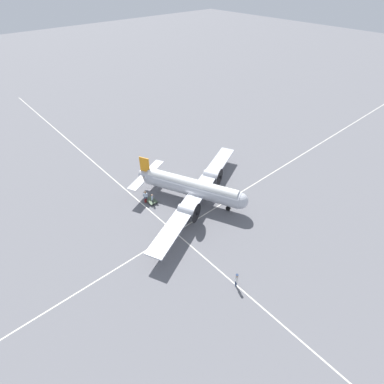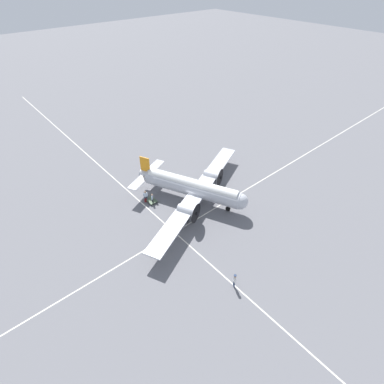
{
  "view_description": "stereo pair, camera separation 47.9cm",
  "coord_description": "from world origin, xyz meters",
  "px_view_note": "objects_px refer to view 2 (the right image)",
  "views": [
    {
      "loc": [
        22.41,
        25.41,
        28.03
      ],
      "look_at": [
        0.0,
        0.0,
        1.51
      ],
      "focal_mm": 28.0,
      "sensor_mm": 36.0,
      "label": 1
    },
    {
      "loc": [
        22.05,
        25.72,
        28.03
      ],
      "look_at": [
        0.0,
        0.0,
        1.51
      ],
      "focal_mm": 28.0,
      "sensor_mm": 36.0,
      "label": 2
    }
  ],
  "objects_px": {
    "airliner_main": "(194,188)",
    "suitcase_near_door": "(146,200)",
    "ramp_agent": "(146,195)",
    "crew_foreground": "(235,279)",
    "passenger_boarding": "(152,197)",
    "baggage_cart": "(151,200)"
  },
  "relations": [
    {
      "from": "crew_foreground",
      "to": "ramp_agent",
      "type": "xyz_separation_m",
      "value": [
        -0.84,
        -18.24,
        -0.06
      ]
    },
    {
      "from": "crew_foreground",
      "to": "suitcase_near_door",
      "type": "bearing_deg",
      "value": 33.43
    },
    {
      "from": "ramp_agent",
      "to": "airliner_main",
      "type": "bearing_deg",
      "value": -6.87
    },
    {
      "from": "airliner_main",
      "to": "passenger_boarding",
      "type": "xyz_separation_m",
      "value": [
        4.91,
        -3.57,
        -1.37
      ]
    },
    {
      "from": "airliner_main",
      "to": "suitcase_near_door",
      "type": "height_order",
      "value": "airliner_main"
    },
    {
      "from": "crew_foreground",
      "to": "passenger_boarding",
      "type": "height_order",
      "value": "crew_foreground"
    },
    {
      "from": "ramp_agent",
      "to": "crew_foreground",
      "type": "bearing_deg",
      "value": -59.44
    },
    {
      "from": "airliner_main",
      "to": "passenger_boarding",
      "type": "height_order",
      "value": "airliner_main"
    },
    {
      "from": "suitcase_near_door",
      "to": "baggage_cart",
      "type": "distance_m",
      "value": 0.82
    },
    {
      "from": "suitcase_near_door",
      "to": "passenger_boarding",
      "type": "bearing_deg",
      "value": 125.72
    },
    {
      "from": "suitcase_near_door",
      "to": "baggage_cart",
      "type": "xyz_separation_m",
      "value": [
        -0.63,
        0.52,
        -0.0
      ]
    },
    {
      "from": "airliner_main",
      "to": "ramp_agent",
      "type": "distance_m",
      "value": 7.16
    },
    {
      "from": "suitcase_near_door",
      "to": "baggage_cart",
      "type": "relative_size",
      "value": 0.35
    },
    {
      "from": "airliner_main",
      "to": "baggage_cart",
      "type": "height_order",
      "value": "airliner_main"
    },
    {
      "from": "airliner_main",
      "to": "baggage_cart",
      "type": "xyz_separation_m",
      "value": [
        4.9,
        -3.91,
        -2.1
      ]
    },
    {
      "from": "passenger_boarding",
      "to": "suitcase_near_door",
      "type": "xyz_separation_m",
      "value": [
        0.62,
        -0.86,
        -0.73
      ]
    },
    {
      "from": "baggage_cart",
      "to": "ramp_agent",
      "type": "bearing_deg",
      "value": -141.53
    },
    {
      "from": "airliner_main",
      "to": "ramp_agent",
      "type": "relative_size",
      "value": 13.48
    },
    {
      "from": "crew_foreground",
      "to": "passenger_boarding",
      "type": "bearing_deg",
      "value": 31.27
    },
    {
      "from": "passenger_boarding",
      "to": "baggage_cart",
      "type": "xyz_separation_m",
      "value": [
        -0.01,
        -0.34,
        -0.74
      ]
    },
    {
      "from": "airliner_main",
      "to": "crew_foreground",
      "type": "bearing_deg",
      "value": -49.02
    },
    {
      "from": "airliner_main",
      "to": "suitcase_near_door",
      "type": "bearing_deg",
      "value": -153.29
    }
  ]
}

